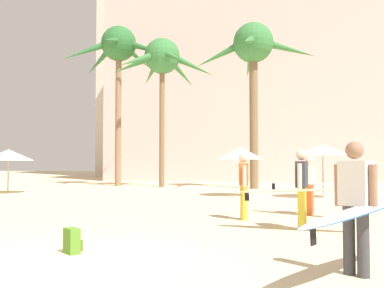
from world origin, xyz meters
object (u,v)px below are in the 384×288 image
Objects in this scene: palm_tree_center at (162,62)px; backpack at (72,241)px; person_far_left at (302,187)px; person_near_left at (244,183)px; cafe_umbrella_0 at (323,150)px; person_far_right at (358,205)px; cafe_umbrella_3 at (240,153)px; palm_tree_left at (253,52)px; beach_towel at (145,250)px; cafe_umbrella_4 at (9,155)px; palm_tree_far_left at (118,51)px; person_mid_right at (310,183)px.

palm_tree_center is 20.17m from backpack.
person_far_left is 1.81× the size of person_near_left.
person_far_left reaches higher than backpack.
person_near_left is at bearing -112.17° from cafe_umbrella_0.
palm_tree_center is at bearing 60.51° from person_far_right.
backpack is (-5.64, -12.02, -1.82)m from cafe_umbrella_0.
person_near_left is (-3.02, -7.41, -1.07)m from cafe_umbrella_0.
person_far_right is (4.35, -0.80, 0.75)m from backpack.
person_near_left is at bearing 146.42° from person_far_left.
cafe_umbrella_3 is at bearing 49.33° from person_far_right.
cafe_umbrella_0 is at bearing -62.49° from palm_tree_left.
cafe_umbrella_3 is 1.35× the size of beach_towel.
cafe_umbrella_4 is (-11.62, -5.80, -6.00)m from palm_tree_left.
palm_tree_far_left is 5.89× the size of person_near_left.
beach_towel is 0.92× the size of person_near_left.
cafe_umbrella_4 is at bearing -178.59° from cafe_umbrella_3.
person_far_right reaches higher than backpack.
palm_tree_left reaches higher than cafe_umbrella_4.
palm_tree_center is (3.05, -0.64, -0.97)m from palm_tree_far_left.
palm_tree_left is 3.04× the size of person_far_left.
cafe_umbrella_3 is (-0.47, -5.52, -5.96)m from palm_tree_left.
person_mid_right is 2.21m from person_near_left.
backpack is at bearing -72.55° from palm_tree_far_left.
palm_tree_far_left is at bearing 148.59° from cafe_umbrella_0.
backpack is at bearing -53.20° from cafe_umbrella_4.
palm_tree_center reaches higher than person_far_right.
palm_tree_far_left is at bearing 67.21° from person_far_right.
palm_tree_left is at bearing -8.46° from palm_tree_far_left.
palm_tree_center is 9.86m from cafe_umbrella_3.
palm_tree_far_left is at bearing 137.04° from person_far_left.
person_far_right is at bearing -65.94° from person_mid_right.
palm_tree_left is at bearing 85.17° from cafe_umbrella_3.
person_far_left is at bearing -84.65° from palm_tree_left.
palm_tree_center is at bearing 129.62° from cafe_umbrella_3.
palm_tree_left is at bearing 82.43° from person_near_left.
palm_tree_far_left is 1.12× the size of palm_tree_center.
cafe_umbrella_0 is 12.93m from person_far_right.
beach_towel is at bearing -28.32° from backpack.
cafe_umbrella_3 reaches higher than cafe_umbrella_4.
palm_tree_center is 3.86× the size of cafe_umbrella_4.
backpack is 0.15× the size of person_mid_right.
cafe_umbrella_3 reaches higher than person_mid_right.
cafe_umbrella_0 is 14.66m from cafe_umbrella_4.
cafe_umbrella_3 is 0.80× the size of person_mid_right.
beach_towel is (4.09, -18.06, -7.66)m from palm_tree_center.
person_far_right is at bearing -60.12° from backpack.
beach_towel is at bearing -48.88° from cafe_umbrella_4.
backpack is at bearing -99.80° from cafe_umbrella_3.
person_far_left reaches higher than person_mid_right.
cafe_umbrella_4 reaches higher than backpack.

